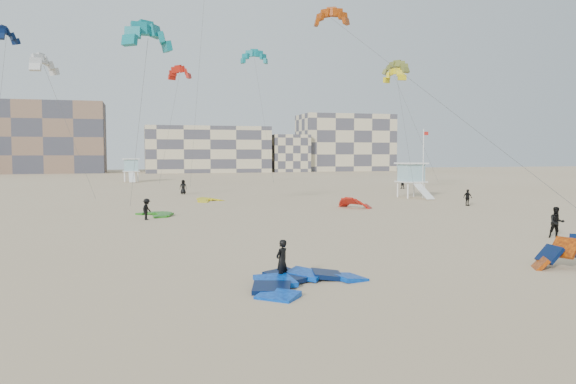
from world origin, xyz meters
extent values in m
plane|color=tan|center=(0.00, 0.00, 0.00)|extent=(320.00, 320.00, 0.00)
imported|color=black|center=(-2.29, 0.61, 0.84)|extent=(0.73, 0.69, 1.67)
imported|color=black|center=(16.35, 7.50, 0.93)|extent=(1.09, 0.98, 1.85)
imported|color=black|center=(-7.11, 23.11, 0.81)|extent=(1.02, 1.21, 1.62)
imported|color=black|center=(22.80, 26.90, 0.79)|extent=(0.70, 1.01, 1.59)
imported|color=black|center=(-2.38, 49.39, 0.89)|extent=(0.91, 0.63, 1.79)
imported|color=black|center=(28.56, 52.22, 0.85)|extent=(0.97, 1.66, 1.70)
cylinder|color=#3F3F3F|center=(-7.55, 24.44, 7.42)|extent=(1.59, 0.21, 12.84)
cylinder|color=#3F3F3F|center=(12.89, 17.25, 9.59)|extent=(4.21, 30.20, 17.20)
cylinder|color=#3F3F3F|center=(-13.47, 32.75, 6.86)|extent=(4.16, 1.07, 11.72)
cylinder|color=#3F3F3F|center=(-0.56, 46.34, 15.50)|extent=(2.12, 4.40, 29.00)
cylinder|color=#3F3F3F|center=(20.25, 35.21, 7.82)|extent=(1.13, 7.15, 13.65)
cylinder|color=#3F3F3F|center=(28.61, 48.23, 8.02)|extent=(8.08, 2.44, 14.05)
cylinder|color=#3F3F3F|center=(9.67, 57.97, 10.04)|extent=(1.00, 8.13, 18.08)
cylinder|color=#3F3F3F|center=(-3.50, 57.53, 8.45)|extent=(3.07, 2.19, 14.91)
cube|color=white|center=(22.21, 37.37, 1.81)|extent=(2.95, 2.95, 0.14)
cube|color=#8BB4BE|center=(22.21, 37.37, 2.85)|extent=(2.43, 2.43, 1.94)
cube|color=white|center=(22.21, 37.37, 3.90)|extent=(3.06, 3.06, 0.16)
cube|color=white|center=(22.21, 34.75, 0.87)|extent=(1.22, 2.83, 1.61)
cube|color=white|center=(-8.93, 82.08, 1.88)|extent=(2.96, 2.96, 0.14)
cube|color=#8BB4BE|center=(-8.93, 82.08, 2.95)|extent=(2.44, 2.44, 2.01)
cube|color=white|center=(-8.93, 82.08, 4.03)|extent=(3.07, 3.07, 0.16)
cube|color=white|center=(-8.93, 79.37, 0.90)|extent=(1.16, 2.90, 1.66)
cylinder|color=white|center=(23.01, 36.09, 3.86)|extent=(0.10, 0.10, 7.72)
cube|color=red|center=(23.30, 36.09, 7.24)|extent=(0.58, 0.02, 0.39)
cube|color=brown|center=(-30.00, 134.00, 9.00)|extent=(28.00, 14.00, 18.00)
cube|color=beige|center=(10.00, 130.00, 6.00)|extent=(32.00, 16.00, 12.00)
cube|color=beige|center=(50.00, 132.00, 8.00)|extent=(26.00, 14.00, 16.00)
cube|color=beige|center=(32.00, 128.00, 5.00)|extent=(10.00, 10.00, 10.00)
camera|label=1|loc=(-7.65, -20.40, 5.04)|focal=35.00mm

